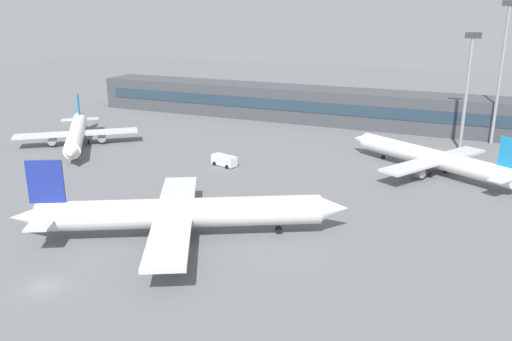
% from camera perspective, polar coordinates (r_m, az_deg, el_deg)
% --- Properties ---
extents(ground_plane, '(400.00, 400.00, 0.00)m').
position_cam_1_polar(ground_plane, '(92.17, -4.43, -1.19)').
color(ground_plane, slate).
extents(terminal_building, '(129.57, 12.13, 9.00)m').
position_cam_1_polar(terminal_building, '(141.70, 6.41, 7.20)').
color(terminal_building, '#3F4247').
rests_on(terminal_building, ground_plane).
extents(airplane_near, '(40.88, 29.66, 11.05)m').
position_cam_1_polar(airplane_near, '(69.54, -7.97, -4.67)').
color(airplane_near, silver).
rests_on(airplane_near, ground_plane).
extents(airplane_mid, '(26.94, 31.36, 9.45)m').
position_cam_1_polar(airplane_mid, '(121.58, -19.18, 3.87)').
color(airplane_mid, white).
rests_on(airplane_mid, ground_plane).
extents(airplane_far, '(34.67, 25.21, 9.49)m').
position_cam_1_polar(airplane_far, '(101.36, 18.61, 1.36)').
color(airplane_far, white).
rests_on(airplane_far, ground_plane).
extents(service_van_white, '(5.56, 3.42, 2.08)m').
position_cam_1_polar(service_van_white, '(100.81, -3.51, 1.12)').
color(service_van_white, white).
rests_on(service_van_white, ground_plane).
extents(floodlight_tower_west, '(3.20, 0.80, 24.73)m').
position_cam_1_polar(floodlight_tower_west, '(118.57, 22.28, 8.88)').
color(floodlight_tower_west, gray).
rests_on(floodlight_tower_west, ground_plane).
extents(floodlight_tower_east, '(3.20, 0.80, 31.06)m').
position_cam_1_polar(floodlight_tower_east, '(126.23, 25.45, 10.44)').
color(floodlight_tower_east, gray).
rests_on(floodlight_tower_east, ground_plane).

